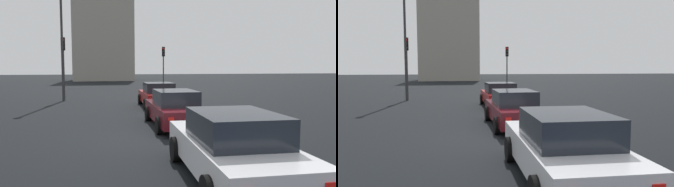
% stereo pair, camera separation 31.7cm
% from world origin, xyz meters
% --- Properties ---
extents(ground_plane, '(160.00, 160.00, 0.20)m').
position_xyz_m(ground_plane, '(0.00, 0.00, -0.10)').
color(ground_plane, black).
extents(car_red_left_lead, '(4.43, 2.16, 1.45)m').
position_xyz_m(car_red_left_lead, '(8.04, -1.67, 0.71)').
color(car_red_left_lead, maroon).
rests_on(car_red_left_lead, ground_plane).
extents(car_maroon_left_second, '(4.71, 2.03, 1.48)m').
position_xyz_m(car_maroon_left_second, '(1.77, -1.39, 0.72)').
color(car_maroon_left_second, '#510F16').
rests_on(car_maroon_left_second, ground_plane).
extents(car_white_left_third, '(4.75, 2.09, 1.50)m').
position_xyz_m(car_white_left_third, '(-4.45, -1.38, 0.73)').
color(car_white_left_third, silver).
rests_on(car_white_left_third, ground_plane).
extents(traffic_light_near_left, '(0.32, 0.30, 4.23)m').
position_xyz_m(traffic_light_near_left, '(19.33, -3.89, 3.03)').
color(traffic_light_near_left, '#2D2D30').
rests_on(traffic_light_near_left, ground_plane).
extents(traffic_light_near_right, '(0.32, 0.28, 4.41)m').
position_xyz_m(traffic_light_near_right, '(12.60, 4.34, 3.16)').
color(traffic_light_near_right, '#2D2D30').
rests_on(traffic_light_near_right, ground_plane).
extents(street_lamp_kerbside, '(0.56, 0.36, 8.78)m').
position_xyz_m(street_lamp_kerbside, '(12.20, 4.35, 5.07)').
color(street_lamp_kerbside, '#2D2D30').
rests_on(street_lamp_kerbside, ground_plane).
extents(building_facade_left, '(8.97, 9.58, 12.85)m').
position_xyz_m(building_facade_left, '(44.67, 2.00, 6.43)').
color(building_facade_left, gray).
rests_on(building_facade_left, ground_plane).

